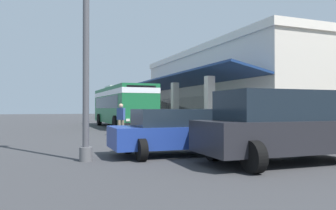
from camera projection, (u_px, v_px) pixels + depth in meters
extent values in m
plane|color=#38383A|center=(208.00, 124.00, 31.63)|extent=(120.00, 120.00, 0.00)
cube|color=#9E998E|center=(149.00, 124.00, 30.47)|extent=(29.64, 0.50, 0.12)
cube|color=beige|center=(238.00, 90.00, 34.00)|extent=(24.70, 10.80, 6.67)
cube|color=silver|center=(238.00, 55.00, 34.03)|extent=(25.00, 11.10, 0.60)
cube|color=beige|center=(136.00, 105.00, 39.62)|extent=(0.55, 0.55, 3.67)
cube|color=beige|center=(152.00, 105.00, 33.86)|extent=(0.55, 0.55, 3.67)
cube|color=beige|center=(175.00, 104.00, 28.10)|extent=(0.55, 0.55, 3.67)
cube|color=beige|center=(210.00, 103.00, 22.34)|extent=(0.55, 0.55, 3.67)
cube|color=navy|center=(175.00, 82.00, 31.48)|extent=(24.70, 3.16, 0.82)
cube|color=#19232D|center=(191.00, 109.00, 32.04)|extent=(20.75, 0.08, 2.40)
cube|color=#196638|center=(122.00, 105.00, 26.19)|extent=(11.00, 2.57, 2.75)
cube|color=white|center=(122.00, 94.00, 26.20)|extent=(11.02, 2.59, 0.36)
cube|color=#19232D|center=(121.00, 103.00, 26.48)|extent=(9.24, 2.60, 0.90)
cube|color=#19232D|center=(141.00, 103.00, 21.09)|extent=(0.06, 2.24, 1.20)
cube|color=black|center=(141.00, 88.00, 21.09)|extent=(0.06, 1.94, 0.28)
cube|color=black|center=(142.00, 125.00, 20.96)|extent=(0.20, 2.45, 0.24)
cube|color=silver|center=(155.00, 120.00, 21.35)|extent=(0.06, 0.24, 0.16)
cube|color=silver|center=(128.00, 120.00, 20.71)|extent=(0.06, 0.24, 0.16)
cube|color=silver|center=(118.00, 88.00, 27.61)|extent=(2.40, 1.79, 0.24)
cylinder|color=black|center=(151.00, 122.00, 23.25)|extent=(1.00, 0.30, 1.00)
cylinder|color=black|center=(116.00, 123.00, 22.34)|extent=(1.00, 0.30, 1.00)
cylinder|color=black|center=(128.00, 119.00, 29.52)|extent=(1.00, 0.30, 1.00)
cylinder|color=black|center=(99.00, 120.00, 28.60)|extent=(1.00, 0.30, 1.00)
cube|color=#232328|center=(284.00, 136.00, 9.01)|extent=(2.07, 4.85, 0.84)
cube|color=#19232D|center=(281.00, 106.00, 8.98)|extent=(1.80, 3.31, 0.80)
cylinder|color=black|center=(305.00, 143.00, 10.47)|extent=(0.76, 0.26, 0.76)
cylinder|color=black|center=(214.00, 147.00, 9.37)|extent=(0.76, 0.26, 0.76)
cylinder|color=black|center=(253.00, 157.00, 7.54)|extent=(0.76, 0.26, 0.76)
cube|color=navy|center=(179.00, 136.00, 10.63)|extent=(1.93, 4.45, 0.66)
cube|color=#19232D|center=(174.00, 117.00, 10.57)|extent=(1.66, 2.51, 0.54)
cylinder|color=black|center=(209.00, 141.00, 11.97)|extent=(0.64, 0.22, 0.64)
cylinder|color=black|center=(234.00, 146.00, 10.28)|extent=(0.64, 0.22, 0.64)
cylinder|color=black|center=(128.00, 143.00, 10.98)|extent=(0.64, 0.22, 0.64)
cylinder|color=black|center=(142.00, 150.00, 9.28)|extent=(0.64, 0.22, 0.64)
cylinder|color=#726651|center=(123.00, 128.00, 17.94)|extent=(0.16, 0.16, 0.86)
cylinder|color=#726651|center=(119.00, 128.00, 17.58)|extent=(0.16, 0.16, 0.86)
cube|color=#334C8C|center=(121.00, 114.00, 17.77)|extent=(0.55, 0.38, 0.65)
sphere|color=tan|center=(121.00, 106.00, 17.77)|extent=(0.23, 0.23, 0.23)
cylinder|color=#334C8C|center=(119.00, 113.00, 18.02)|extent=(0.09, 0.09, 0.58)
cylinder|color=#334C8C|center=(123.00, 113.00, 17.51)|extent=(0.09, 0.09, 0.58)
cube|color=#4C4742|center=(141.00, 119.00, 36.56)|extent=(0.81, 0.81, 0.61)
cylinder|color=#332319|center=(141.00, 116.00, 36.56)|extent=(0.69, 0.69, 0.02)
cylinder|color=brown|center=(141.00, 109.00, 36.57)|extent=(0.16, 0.16, 1.53)
ellipsoid|color=#286B33|center=(143.00, 101.00, 36.11)|extent=(1.10, 0.40, 0.15)
ellipsoid|color=#286B33|center=(144.00, 100.00, 36.79)|extent=(0.38, 0.81, 0.18)
ellipsoid|color=#286B33|center=(138.00, 102.00, 37.01)|extent=(1.09, 0.50, 0.18)
ellipsoid|color=#286B33|center=(138.00, 100.00, 36.53)|extent=(0.37, 0.75, 0.16)
cylinder|color=#59595B|center=(86.00, 154.00, 9.29)|extent=(0.36, 0.36, 0.40)
cylinder|color=#4C4C51|center=(86.00, 27.00, 9.33)|extent=(0.18, 0.18, 7.59)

